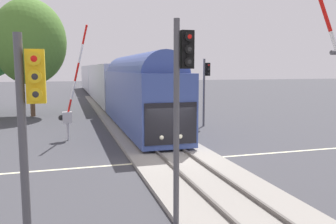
{
  "coord_description": "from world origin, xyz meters",
  "views": [
    {
      "loc": [
        -5.08,
        -15.91,
        4.49
      ],
      "look_at": [
        0.5,
        3.14,
        2.0
      ],
      "focal_mm": 37.45,
      "sensor_mm": 36.0,
      "label": 1
    }
  ],
  "objects_px": {
    "traffic_signal_far_side": "(206,81)",
    "traffic_signal_near_left": "(30,124)",
    "oak_behind_train": "(30,42)",
    "commuter_train": "(105,81)",
    "crossing_gate_far": "(69,106)",
    "traffic_signal_median": "(181,92)"
  },
  "relations": [
    {
      "from": "crossing_gate_far",
      "to": "traffic_signal_median",
      "type": "distance_m",
      "value": 13.95
    },
    {
      "from": "traffic_signal_far_side",
      "to": "traffic_signal_median",
      "type": "distance_m",
      "value": 17.91
    },
    {
      "from": "traffic_signal_near_left",
      "to": "oak_behind_train",
      "type": "xyz_separation_m",
      "value": [
        -2.34,
        27.85,
        3.42
      ]
    },
    {
      "from": "traffic_signal_far_side",
      "to": "oak_behind_train",
      "type": "height_order",
      "value": "oak_behind_train"
    },
    {
      "from": "commuter_train",
      "to": "traffic_signal_near_left",
      "type": "distance_m",
      "value": 41.09
    },
    {
      "from": "crossing_gate_far",
      "to": "traffic_signal_far_side",
      "type": "distance_m",
      "value": 10.66
    },
    {
      "from": "traffic_signal_far_side",
      "to": "oak_behind_train",
      "type": "distance_m",
      "value": 16.87
    },
    {
      "from": "traffic_signal_far_side",
      "to": "traffic_signal_near_left",
      "type": "height_order",
      "value": "traffic_signal_far_side"
    },
    {
      "from": "traffic_signal_far_side",
      "to": "commuter_train",
      "type": "bearing_deg",
      "value": 103.28
    },
    {
      "from": "crossing_gate_far",
      "to": "traffic_signal_far_side",
      "type": "relative_size",
      "value": 1.37
    },
    {
      "from": "commuter_train",
      "to": "traffic_signal_far_side",
      "type": "height_order",
      "value": "commuter_train"
    },
    {
      "from": "crossing_gate_far",
      "to": "traffic_signal_median",
      "type": "height_order",
      "value": "crossing_gate_far"
    },
    {
      "from": "oak_behind_train",
      "to": "commuter_train",
      "type": "bearing_deg",
      "value": 57.75
    },
    {
      "from": "traffic_signal_far_side",
      "to": "traffic_signal_near_left",
      "type": "bearing_deg",
      "value": -121.32
    },
    {
      "from": "traffic_signal_median",
      "to": "commuter_train",
      "type": "bearing_deg",
      "value": 86.87
    },
    {
      "from": "traffic_signal_near_left",
      "to": "traffic_signal_far_side",
      "type": "bearing_deg",
      "value": 58.68
    },
    {
      "from": "traffic_signal_far_side",
      "to": "oak_behind_train",
      "type": "xyz_separation_m",
      "value": [
        -13.4,
        9.68,
        3.38
      ]
    },
    {
      "from": "crossing_gate_far",
      "to": "traffic_signal_far_side",
      "type": "xyz_separation_m",
      "value": [
        10.22,
        2.72,
        1.3
      ]
    },
    {
      "from": "traffic_signal_median",
      "to": "traffic_signal_far_side",
      "type": "bearing_deg",
      "value": 65.47
    },
    {
      "from": "traffic_signal_near_left",
      "to": "crossing_gate_far",
      "type": "bearing_deg",
      "value": 86.9
    },
    {
      "from": "commuter_train",
      "to": "crossing_gate_far",
      "type": "xyz_separation_m",
      "value": [
        -4.91,
        -25.23,
        -0.53
      ]
    },
    {
      "from": "commuter_train",
      "to": "traffic_signal_near_left",
      "type": "xyz_separation_m",
      "value": [
        -5.75,
        -40.68,
        0.72
      ]
    }
  ]
}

